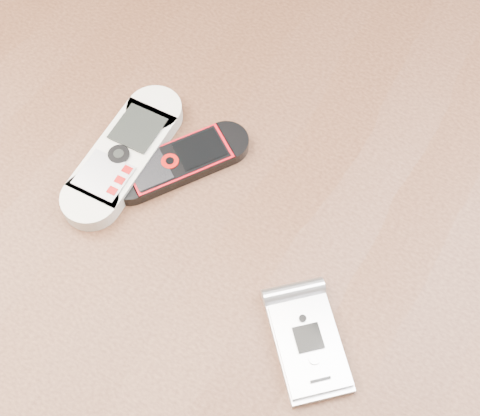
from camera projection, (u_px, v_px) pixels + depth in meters
name	position (u px, v px, depth m)	size (l,w,h in m)	color
ground	(238.00, 402.00, 1.22)	(4.00, 4.00, 0.00)	#472B19
table	(236.00, 261.00, 0.66)	(1.20, 0.80, 0.75)	black
nokia_white	(124.00, 155.00, 0.58)	(0.05, 0.15, 0.02)	beige
nokia_black_red	(179.00, 162.00, 0.58)	(0.04, 0.13, 0.01)	black
motorola_razr	(308.00, 344.00, 0.50)	(0.05, 0.09, 0.01)	silver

